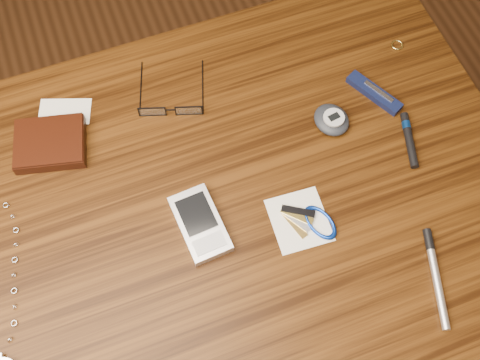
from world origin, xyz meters
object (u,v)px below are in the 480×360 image
Objects in this scene: notepad_keys at (310,221)px; silver_pen at (435,270)px; wallet_and_card at (50,143)px; pocket_knife at (374,93)px; eyeglasses at (171,108)px; pedometer at (332,120)px; pda_phone at (200,224)px; desk at (205,241)px.

silver_pen is at bearing -44.15° from notepad_keys.
wallet_and_card is 0.42m from notepad_keys.
wallet_and_card reaches higher than pocket_knife.
pedometer is (0.23, -0.11, 0.00)m from eyeglasses.
pda_phone is at bearing -50.04° from wallet_and_card.
wallet_and_card reaches higher than notepad_keys.
pda_phone is 0.27m from pedometer.
notepad_keys is 1.01× the size of pocket_knife.
wallet_and_card is 0.27m from pda_phone.
pda_phone is at bearing -95.67° from eyeglasses.
pda_phone is at bearing -160.90° from pocket_knife.
eyeglasses reaches higher than pocket_knife.
eyeglasses is 0.20m from pda_phone.
pocket_knife reaches higher than silver_pen.
pda_phone is 0.81× the size of silver_pen.
pda_phone is at bearing 147.72° from silver_pen.
eyeglasses is at bearing 154.55° from pedometer.
desk is 0.19m from notepad_keys.
pocket_knife reaches higher than notepad_keys.
pedometer reaches higher than eyeglasses.
silver_pen is (-0.05, -0.30, -0.00)m from pocket_knife.
pedometer is at bearing -15.05° from wallet_and_card.
pda_phone reaches higher than pocket_knife.
pda_phone reaches higher than silver_pen.
pocket_knife is (0.19, 0.17, 0.00)m from notepad_keys.
pda_phone is (-0.02, -0.20, -0.00)m from eyeglasses.
desk is 0.11m from pda_phone.
silver_pen reaches higher than notepad_keys.
desk is 14.64× the size of pedometer.
silver_pen is (0.46, -0.39, -0.01)m from wallet_and_card.
silver_pen is at bearing -82.58° from pedometer.
pda_phone is (-0.01, -0.01, 0.11)m from desk.
wallet_and_card is at bearing 170.05° from pocket_knife.
eyeglasses is at bearing 124.78° from silver_pen.
notepad_keys is 0.19m from silver_pen.
pedometer is 0.68× the size of notepad_keys.
notepad_keys is at bearing 135.85° from silver_pen.
pedometer reaches higher than pocket_knife.
notepad_keys is at bearing -38.33° from wallet_and_card.
eyeglasses reaches higher than pda_phone.
pedometer is 0.48× the size of silver_pen.
eyeglasses is at bearing 164.97° from pocket_knife.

